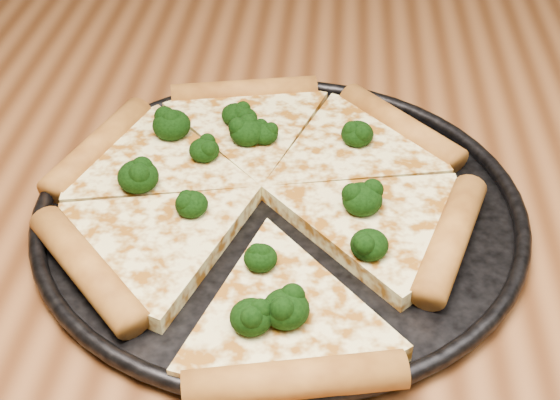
{
  "coord_description": "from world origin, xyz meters",
  "views": [
    {
      "loc": [
        0.01,
        -0.55,
        1.18
      ],
      "look_at": [
        -0.03,
        -0.02,
        0.77
      ],
      "focal_mm": 51.0,
      "sensor_mm": 36.0,
      "label": 1
    }
  ],
  "objects": [
    {
      "name": "pizza_pan",
      "position": [
        -0.03,
        -0.02,
        0.76
      ],
      "size": [
        0.42,
        0.42,
        0.02
      ],
      "color": "black",
      "rests_on": "dining_table"
    },
    {
      "name": "broccoli_florets",
      "position": [
        -0.05,
        -0.01,
        0.78
      ],
      "size": [
        0.23,
        0.29,
        0.03
      ],
      "color": "black",
      "rests_on": "pizza"
    },
    {
      "name": "pizza",
      "position": [
        -0.04,
        -0.02,
        0.77
      ],
      "size": [
        0.38,
        0.42,
        0.03
      ],
      "rotation": [
        0.0,
        0.0,
        0.2
      ],
      "color": "#FFF09C",
      "rests_on": "pizza_pan"
    },
    {
      "name": "dining_table",
      "position": [
        0.0,
        0.0,
        0.66
      ],
      "size": [
        1.2,
        0.9,
        0.75
      ],
      "color": "brown",
      "rests_on": "ground"
    }
  ]
}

